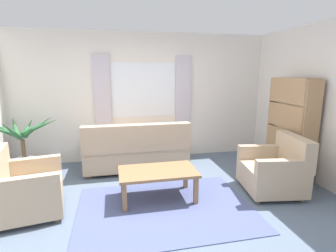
{
  "coord_description": "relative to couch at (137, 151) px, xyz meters",
  "views": [
    {
      "loc": [
        -0.64,
        -3.12,
        1.82
      ],
      "look_at": [
        0.19,
        0.7,
        0.99
      ],
      "focal_mm": 27.59,
      "sensor_mm": 36.0,
      "label": 1
    }
  ],
  "objects": [
    {
      "name": "area_rug",
      "position": [
        0.24,
        -1.54,
        -0.36
      ],
      "size": [
        2.32,
        1.68,
        0.01
      ],
      "primitive_type": "cube",
      "color": "#4C5684",
      "rests_on": "ground_plane"
    },
    {
      "name": "armchair_left",
      "position": [
        -1.57,
        -1.27,
        -0.01
      ],
      "size": [
        0.95,
        0.97,
        0.88
      ],
      "rotation": [
        0.0,
        0.0,
        1.74
      ],
      "color": "tan",
      "rests_on": "ground_plane"
    },
    {
      "name": "coffee_table",
      "position": [
        0.19,
        -1.23,
        0.01
      ],
      "size": [
        1.1,
        0.64,
        0.44
      ],
      "color": "olive",
      "rests_on": "ground_plane"
    },
    {
      "name": "bookshelf",
      "position": [
        2.58,
        -0.85,
        0.52
      ],
      "size": [
        0.3,
        0.94,
        1.72
      ],
      "rotation": [
        0.0,
        0.0,
        1.57
      ],
      "color": "#A87F56",
      "rests_on": "ground_plane"
    },
    {
      "name": "couch",
      "position": [
        0.0,
        0.0,
        0.0
      ],
      "size": [
        1.9,
        0.82,
        0.92
      ],
      "rotation": [
        0.0,
        0.0,
        3.14
      ],
      "color": "tan",
      "rests_on": "ground_plane"
    },
    {
      "name": "potted_plant",
      "position": [
        -1.98,
        0.17,
        0.19
      ],
      "size": [
        1.11,
        1.15,
        1.13
      ],
      "color": "#56565B",
      "rests_on": "ground_plane"
    },
    {
      "name": "wall_back",
      "position": [
        0.24,
        0.72,
        0.93
      ],
      "size": [
        5.32,
        0.12,
        2.6
      ],
      "primitive_type": "cube",
      "color": "silver",
      "rests_on": "ground_plane"
    },
    {
      "name": "window_with_curtains",
      "position": [
        0.24,
        0.64,
        1.08
      ],
      "size": [
        1.98,
        0.07,
        1.4
      ],
      "color": "white"
    },
    {
      "name": "armchair_right",
      "position": [
        1.99,
        -1.37,
        -0.01
      ],
      "size": [
        0.93,
        0.95,
        0.88
      ],
      "rotation": [
        0.0,
        0.0,
        -1.72
      ],
      "color": "tan",
      "rests_on": "ground_plane"
    },
    {
      "name": "ground_plane",
      "position": [
        0.24,
        -1.54,
        -0.37
      ],
      "size": [
        6.24,
        6.24,
        0.0
      ],
      "primitive_type": "plane",
      "color": "slate"
    }
  ]
}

